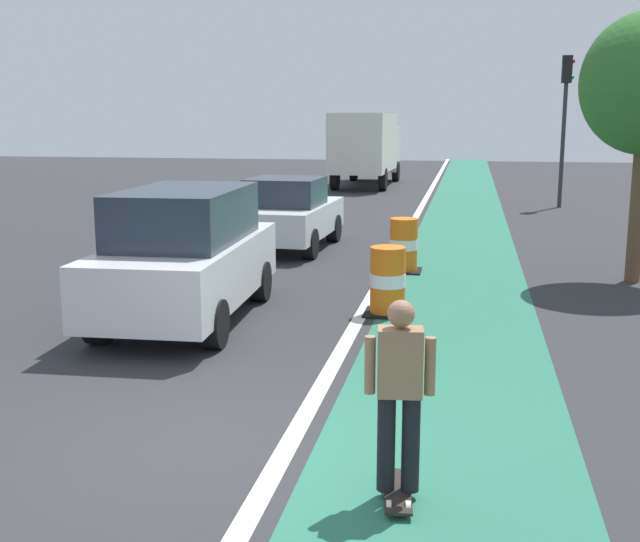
{
  "coord_description": "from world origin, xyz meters",
  "views": [
    {
      "loc": [
        2.52,
        -6.79,
        3.12
      ],
      "look_at": [
        0.62,
        3.3,
        1.1
      ],
      "focal_mm": 44.44,
      "sensor_mm": 36.0,
      "label": 1
    }
  ],
  "objects_px": {
    "delivery_truck_down_block": "(367,145)",
    "traffic_light_corner": "(565,104)",
    "skateboarder_on_lane": "(399,394)",
    "parked_suv_nearest": "(186,254)",
    "traffic_barrel_mid": "(404,246)",
    "traffic_barrel_front": "(388,282)",
    "parked_sedan_second": "(288,214)"
  },
  "relations": [
    {
      "from": "delivery_truck_down_block",
      "to": "traffic_light_corner",
      "type": "bearing_deg",
      "value": -43.22
    },
    {
      "from": "skateboarder_on_lane",
      "to": "traffic_light_corner",
      "type": "relative_size",
      "value": 0.33
    },
    {
      "from": "parked_suv_nearest",
      "to": "traffic_barrel_mid",
      "type": "height_order",
      "value": "parked_suv_nearest"
    },
    {
      "from": "traffic_barrel_front",
      "to": "traffic_light_corner",
      "type": "bearing_deg",
      "value": 75.05
    },
    {
      "from": "skateboarder_on_lane",
      "to": "delivery_truck_down_block",
      "type": "relative_size",
      "value": 0.22
    },
    {
      "from": "parked_sedan_second",
      "to": "traffic_barrel_mid",
      "type": "relative_size",
      "value": 3.82
    },
    {
      "from": "parked_sedan_second",
      "to": "delivery_truck_down_block",
      "type": "bearing_deg",
      "value": 91.32
    },
    {
      "from": "parked_suv_nearest",
      "to": "traffic_barrel_mid",
      "type": "distance_m",
      "value": 5.41
    },
    {
      "from": "parked_sedan_second",
      "to": "traffic_barrel_mid",
      "type": "xyz_separation_m",
      "value": [
        2.93,
        -2.31,
        -0.3
      ]
    },
    {
      "from": "skateboarder_on_lane",
      "to": "traffic_light_corner",
      "type": "xyz_separation_m",
      "value": [
        3.58,
        22.3,
        2.59
      ]
    },
    {
      "from": "traffic_barrel_front",
      "to": "traffic_barrel_mid",
      "type": "bearing_deg",
      "value": 90.76
    },
    {
      "from": "traffic_barrel_mid",
      "to": "delivery_truck_down_block",
      "type": "relative_size",
      "value": 0.14
    },
    {
      "from": "traffic_barrel_front",
      "to": "traffic_light_corner",
      "type": "relative_size",
      "value": 0.21
    },
    {
      "from": "skateboarder_on_lane",
      "to": "parked_suv_nearest",
      "type": "xyz_separation_m",
      "value": [
        -3.73,
        5.26,
        0.12
      ]
    },
    {
      "from": "parked_sedan_second",
      "to": "traffic_barrel_front",
      "type": "distance_m",
      "value": 6.6
    },
    {
      "from": "traffic_barrel_front",
      "to": "parked_suv_nearest",
      "type": "bearing_deg",
      "value": -163.03
    },
    {
      "from": "traffic_light_corner",
      "to": "parked_sedan_second",
      "type": "bearing_deg",
      "value": -125.41
    },
    {
      "from": "skateboarder_on_lane",
      "to": "traffic_barrel_front",
      "type": "height_order",
      "value": "skateboarder_on_lane"
    },
    {
      "from": "parked_sedan_second",
      "to": "delivery_truck_down_block",
      "type": "relative_size",
      "value": 0.55
    },
    {
      "from": "traffic_barrel_front",
      "to": "traffic_barrel_mid",
      "type": "height_order",
      "value": "same"
    },
    {
      "from": "skateboarder_on_lane",
      "to": "delivery_truck_down_block",
      "type": "height_order",
      "value": "delivery_truck_down_block"
    },
    {
      "from": "parked_suv_nearest",
      "to": "skateboarder_on_lane",
      "type": "bearing_deg",
      "value": -54.64
    },
    {
      "from": "parked_suv_nearest",
      "to": "traffic_barrel_front",
      "type": "xyz_separation_m",
      "value": [
        3.01,
        0.92,
        -0.5
      ]
    },
    {
      "from": "traffic_barrel_mid",
      "to": "traffic_barrel_front",
      "type": "bearing_deg",
      "value": -89.24
    },
    {
      "from": "traffic_barrel_front",
      "to": "traffic_barrel_mid",
      "type": "relative_size",
      "value": 1.0
    },
    {
      "from": "parked_sedan_second",
      "to": "traffic_light_corner",
      "type": "relative_size",
      "value": 0.82
    },
    {
      "from": "skateboarder_on_lane",
      "to": "parked_sedan_second",
      "type": "bearing_deg",
      "value": 107.06
    },
    {
      "from": "skateboarder_on_lane",
      "to": "traffic_barrel_mid",
      "type": "bearing_deg",
      "value": 94.53
    },
    {
      "from": "skateboarder_on_lane",
      "to": "traffic_barrel_mid",
      "type": "distance_m",
      "value": 9.79
    },
    {
      "from": "delivery_truck_down_block",
      "to": "traffic_light_corner",
      "type": "relative_size",
      "value": 1.5
    },
    {
      "from": "traffic_barrel_mid",
      "to": "parked_suv_nearest",
      "type": "bearing_deg",
      "value": -123.34
    },
    {
      "from": "parked_suv_nearest",
      "to": "traffic_barrel_front",
      "type": "height_order",
      "value": "parked_suv_nearest"
    }
  ]
}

